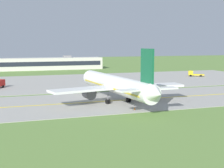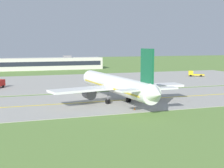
# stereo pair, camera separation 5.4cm
# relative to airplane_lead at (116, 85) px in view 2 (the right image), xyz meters

# --- Properties ---
(ground_plane) EXTENTS (500.00, 500.00, 0.00)m
(ground_plane) POSITION_rel_airplane_lead_xyz_m (-2.03, 1.47, -4.13)
(ground_plane) COLOR olive
(taxiway_strip) EXTENTS (240.00, 28.00, 0.10)m
(taxiway_strip) POSITION_rel_airplane_lead_xyz_m (-2.03, 1.47, -4.08)
(taxiway_strip) COLOR #9E9B93
(taxiway_strip) RESTS_ON ground
(apron_pad) EXTENTS (140.00, 52.00, 0.10)m
(apron_pad) POSITION_rel_airplane_lead_xyz_m (7.97, 43.47, -4.08)
(apron_pad) COLOR #9E9B93
(apron_pad) RESTS_ON ground
(taxiway_centreline) EXTENTS (220.00, 0.60, 0.01)m
(taxiway_centreline) POSITION_rel_airplane_lead_xyz_m (-2.03, 1.47, -4.03)
(taxiway_centreline) COLOR yellow
(taxiway_centreline) RESTS_ON taxiway_strip
(airplane_lead) EXTENTS (32.41, 39.66, 12.70)m
(airplane_lead) POSITION_rel_airplane_lead_xyz_m (0.00, 0.00, 0.00)
(airplane_lead) COLOR white
(airplane_lead) RESTS_ON ground
(service_truck_baggage) EXTENTS (6.61, 4.81, 2.59)m
(service_truck_baggage) POSITION_rel_airplane_lead_xyz_m (50.60, 44.84, -2.95)
(service_truck_baggage) COLOR yellow
(service_truck_baggage) RESTS_ON ground
(terminal_building) EXTENTS (61.23, 10.22, 7.39)m
(terminal_building) POSITION_rel_airplane_lead_xyz_m (-3.82, 101.23, -1.02)
(terminal_building) COLOR beige
(terminal_building) RESTS_ON ground
(traffic_cone_mid_edge) EXTENTS (0.44, 0.44, 0.60)m
(traffic_cone_mid_edge) POSITION_rel_airplane_lead_xyz_m (0.60, -10.00, -3.83)
(traffic_cone_mid_edge) COLOR orange
(traffic_cone_mid_edge) RESTS_ON ground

